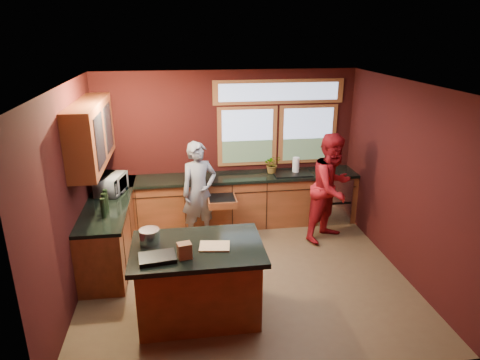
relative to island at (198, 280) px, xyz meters
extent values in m
plane|color=brown|center=(0.69, 0.79, -0.48)|extent=(4.50, 4.50, 0.00)
cube|color=black|center=(0.69, 2.79, 0.87)|extent=(4.50, 0.02, 2.70)
cube|color=black|center=(0.69, -1.21, 0.87)|extent=(4.50, 0.02, 2.70)
cube|color=black|center=(-1.56, 0.79, 0.87)|extent=(0.02, 4.00, 2.70)
cube|color=black|center=(2.94, 0.79, 0.87)|extent=(0.02, 4.00, 2.70)
cube|color=silver|center=(0.69, 0.79, 2.22)|extent=(4.50, 4.00, 0.02)
cube|color=#93A5CB|center=(1.04, 2.78, 1.07)|extent=(1.06, 0.02, 1.06)
cube|color=#93A5CB|center=(2.14, 2.78, 1.07)|extent=(1.06, 0.02, 1.06)
cube|color=brown|center=(1.59, 2.78, 1.84)|extent=(2.30, 0.02, 0.42)
cube|color=#592D15|center=(-1.38, 1.64, 1.47)|extent=(0.36, 1.80, 0.90)
cube|color=#592D15|center=(0.69, 2.49, -0.04)|extent=(4.50, 0.60, 0.88)
cube|color=black|center=(0.69, 2.48, 0.43)|extent=(4.50, 0.64, 0.05)
cube|color=#B7B7BC|center=(2.54, 2.47, -0.05)|extent=(0.60, 0.58, 0.85)
cube|color=black|center=(1.79, 2.45, 0.43)|extent=(0.66, 0.46, 0.05)
cube|color=#592D15|center=(-1.26, 1.64, -0.04)|extent=(0.60, 2.30, 0.88)
cube|color=black|center=(-1.25, 1.64, 0.43)|extent=(0.64, 2.30, 0.05)
cube|color=#592D15|center=(0.00, 0.00, -0.04)|extent=(1.40, 0.90, 0.88)
cube|color=black|center=(0.00, 0.00, 0.44)|extent=(1.55, 1.05, 0.06)
imported|color=slate|center=(0.13, 2.04, 0.36)|extent=(0.71, 0.58, 1.67)
imported|color=maroon|center=(2.28, 1.74, 0.42)|extent=(1.11, 1.06, 1.81)
imported|color=#999999|center=(-1.23, 1.93, 0.60)|extent=(0.48, 0.61, 0.30)
imported|color=#999999|center=(1.46, 2.54, 0.61)|extent=(0.29, 0.25, 0.33)
cylinder|color=white|center=(1.87, 2.49, 0.59)|extent=(0.12, 0.12, 0.28)
cube|color=tan|center=(0.20, -0.05, 0.48)|extent=(0.38, 0.30, 0.02)
cylinder|color=#BABABF|center=(-0.55, 0.15, 0.56)|extent=(0.24, 0.24, 0.18)
cube|color=brown|center=(-0.15, -0.25, 0.56)|extent=(0.17, 0.15, 0.18)
cube|color=black|center=(-0.45, -0.25, 0.49)|extent=(0.43, 0.33, 0.05)
camera|label=1|loc=(-0.15, -4.48, 2.88)|focal=32.00mm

